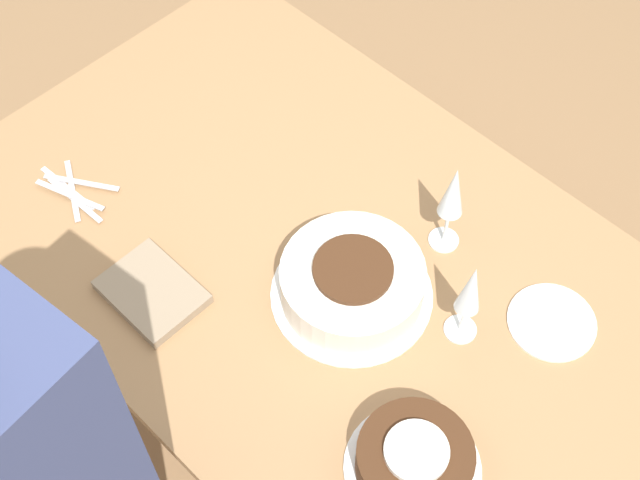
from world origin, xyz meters
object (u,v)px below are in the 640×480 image
Objects in this scene: cake_front_chocolate at (414,461)px; wine_glass_far at (453,194)px; cake_center_white at (352,283)px; wine_glass_extra at (470,292)px.

wine_glass_far reaches higher than cake_front_chocolate.
wine_glass_extra is at bearing 23.89° from cake_center_white.
cake_front_chocolate is 0.31m from wine_glass_extra.
cake_center_white is at bearing 150.32° from cake_front_chocolate.
cake_front_chocolate is 1.04× the size of wine_glass_far.
cake_center_white is 0.24m from wine_glass_extra.
wine_glass_extra reaches higher than cake_center_white.
cake_front_chocolate is at bearing -29.68° from cake_center_white.
wine_glass_extra is (0.16, -0.14, -0.01)m from wine_glass_far.
cake_front_chocolate is 0.51m from wine_glass_far.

